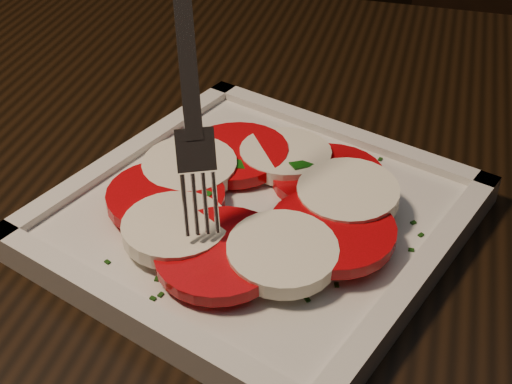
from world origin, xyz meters
The scene contains 4 objects.
table centered at (0.29, -0.29, 0.65)m, with size 1.26×0.89×0.75m.
plate centered at (0.23, -0.31, 0.76)m, with size 0.24×0.24×0.01m, color silver.
caprese_salad centered at (0.23, -0.31, 0.77)m, with size 0.20×0.21×0.03m.
fork centered at (0.19, -0.32, 0.88)m, with size 0.04×0.09×0.18m, color white, non-canonical shape.
Camera 1 is at (0.36, -0.66, 1.05)m, focal length 50.00 mm.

